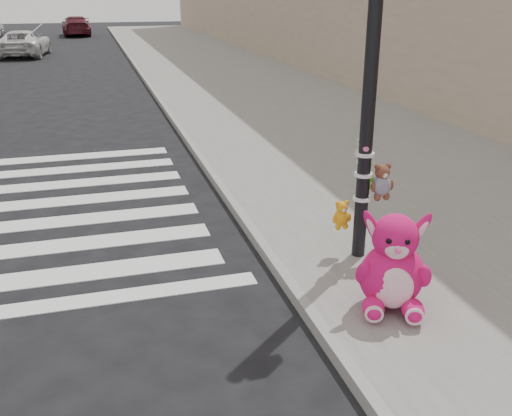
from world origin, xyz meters
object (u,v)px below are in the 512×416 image
object	(u,v)px
red_teddy	(392,223)
car_white_near	(24,43)
signal_pole	(369,125)
pink_bunny	(393,268)

from	to	relation	value
red_teddy	car_white_near	xyz separation A→B (m)	(-6.90, 25.87, 0.41)
car_white_near	red_teddy	bearing A→B (deg)	110.88
signal_pole	red_teddy	size ratio (longest dim) A/B	21.51
red_teddy	car_white_near	bearing A→B (deg)	107.08
signal_pole	pink_bunny	bearing A→B (deg)	-101.49
signal_pole	car_white_near	xyz separation A→B (m)	(-6.12, 26.46, -1.13)
pink_bunny	car_white_near	distance (m)	28.31
pink_bunny	signal_pole	bearing A→B (deg)	101.20
signal_pole	car_white_near	bearing A→B (deg)	103.03
red_teddy	car_white_near	world-z (taller)	car_white_near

